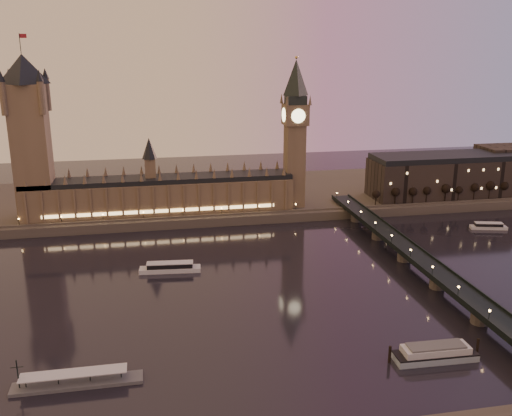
{
  "coord_description": "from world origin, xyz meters",
  "views": [
    {
      "loc": [
        -47.09,
        -260.65,
        118.36
      ],
      "look_at": [
        9.88,
        35.0,
        30.99
      ],
      "focal_mm": 40.0,
      "sensor_mm": 36.0,
      "label": 1
    }
  ],
  "objects_px": {
    "cruise_boat_b": "(489,226)",
    "pontoon_pier": "(77,382)",
    "cruise_boat_a": "(170,267)",
    "moored_barge": "(435,353)"
  },
  "relations": [
    {
      "from": "moored_barge",
      "to": "pontoon_pier",
      "type": "height_order",
      "value": "pontoon_pier"
    },
    {
      "from": "pontoon_pier",
      "to": "cruise_boat_a",
      "type": "bearing_deg",
      "value": 69.4
    },
    {
      "from": "cruise_boat_b",
      "to": "pontoon_pier",
      "type": "distance_m",
      "value": 282.52
    },
    {
      "from": "cruise_boat_a",
      "to": "pontoon_pier",
      "type": "height_order",
      "value": "pontoon_pier"
    },
    {
      "from": "cruise_boat_b",
      "to": "moored_barge",
      "type": "height_order",
      "value": "moored_barge"
    },
    {
      "from": "cruise_boat_b",
      "to": "moored_barge",
      "type": "bearing_deg",
      "value": -114.04
    },
    {
      "from": "cruise_boat_a",
      "to": "cruise_boat_b",
      "type": "bearing_deg",
      "value": 14.51
    },
    {
      "from": "pontoon_pier",
      "to": "moored_barge",
      "type": "bearing_deg",
      "value": -3.62
    },
    {
      "from": "cruise_boat_b",
      "to": "pontoon_pier",
      "type": "bearing_deg",
      "value": -137.15
    },
    {
      "from": "cruise_boat_a",
      "to": "pontoon_pier",
      "type": "xyz_separation_m",
      "value": [
        -37.88,
        -100.75,
        -0.97
      ]
    }
  ]
}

